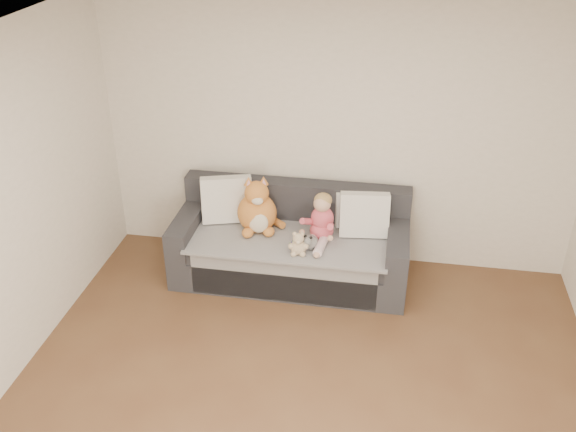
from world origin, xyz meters
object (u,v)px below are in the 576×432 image
object	(u,v)px
teddy_bear	(298,245)
sippy_cup	(295,244)
plush_cat	(257,210)
sofa	(291,247)
toddler	(321,222)

from	to	relation	value
teddy_bear	sippy_cup	size ratio (longest dim) A/B	2.05
plush_cat	teddy_bear	size ratio (longest dim) A/B	2.49
plush_cat	teddy_bear	xyz separation A→B (m)	(0.45, -0.37, -0.12)
sofa	sippy_cup	world-z (taller)	sofa
toddler	plush_cat	bearing A→B (deg)	-175.08
sippy_cup	plush_cat	bearing A→B (deg)	143.44
sofa	plush_cat	bearing A→B (deg)	-178.66
teddy_bear	sippy_cup	bearing A→B (deg)	116.11
teddy_bear	plush_cat	bearing A→B (deg)	133.71
toddler	teddy_bear	xyz separation A→B (m)	(-0.16, -0.28, -0.10)
toddler	sippy_cup	bearing A→B (deg)	-121.14
sofa	teddy_bear	size ratio (longest dim) A/B	9.56
teddy_bear	sippy_cup	world-z (taller)	teddy_bear
plush_cat	sofa	bearing A→B (deg)	-14.35
sofa	sippy_cup	xyz separation A→B (m)	(0.08, -0.31, 0.22)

